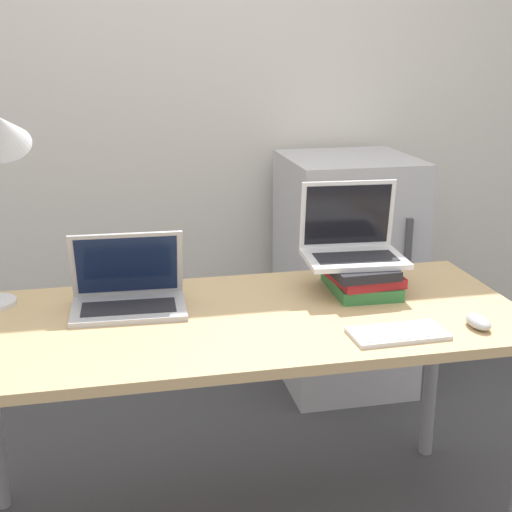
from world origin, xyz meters
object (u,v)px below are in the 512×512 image
Objects in this scene: book_stack at (360,276)px; laptop_on_books at (352,243)px; laptop_left at (128,293)px; mini_fridge at (346,273)px; mouse at (478,322)px; wireless_keyboard at (398,333)px.

book_stack is 0.86× the size of laptop_on_books.
mini_fridge is at bearing 40.16° from laptop_left.
mouse is at bearing -58.94° from laptop_on_books.
mouse is at bearing 1.47° from wireless_keyboard.
laptop_on_books is 0.48m from mouse.
wireless_keyboard is 0.26× the size of mini_fridge.
wireless_keyboard is at bearing -102.77° from mini_fridge.
laptop_on_books reaches higher than mouse.
mini_fridge reaches higher than book_stack.
wireless_keyboard is (-0.00, -0.40, -0.14)m from laptop_on_books.
laptop_left is 1.30× the size of wireless_keyboard.
book_stack is 0.11m from laptop_on_books.
laptop_on_books reaches higher than wireless_keyboard.
wireless_keyboard is (-0.02, -0.36, -0.04)m from book_stack.
laptop_on_books is 0.92m from mini_fridge.
laptop_left is at bearing 152.74° from wireless_keyboard.
laptop_left reaches higher than mouse.
mini_fridge reaches higher than laptop_left.
wireless_keyboard is (0.71, -0.37, -0.04)m from laptop_left.
laptop_left is 0.33× the size of mini_fridge.
mini_fridge is at bearing 88.67° from mouse.
book_stack reaches higher than mouse.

